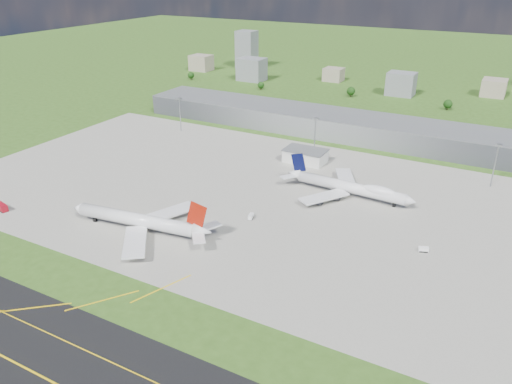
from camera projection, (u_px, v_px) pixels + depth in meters
The scene contains 24 objects.
ground at pixel (319, 138), 368.52m from camera, with size 1400.00×1400.00×0.00m, color #32541A.
taxiway at pixel (18, 364), 160.88m from camera, with size 1400.00×60.00×0.06m, color black.
apron at pixel (262, 196), 276.34m from camera, with size 360.00×190.00×0.08m, color gray.
terminal at pixel (327, 123), 377.36m from camera, with size 300.00×42.00×15.00m, color slate.
ops_building at pixel (305, 156), 322.60m from camera, with size 26.00×16.00×8.00m, color silver.
mast_west at pixel (180, 109), 376.41m from camera, with size 3.50×2.00×25.90m.
mast_center at pixel (315, 130), 328.84m from camera, with size 3.50×2.00×25.90m.
mast_east at pixel (496, 158), 281.26m from camera, with size 3.50×2.00×25.90m.
airliner_red_twin at pixel (142, 221), 238.14m from camera, with size 76.64×59.29×21.04m.
airliner_blue_quad at pixel (350, 187), 274.19m from camera, with size 74.91×58.68×19.56m.
fire_truck at pixel (2, 207), 259.98m from camera, with size 8.93×5.02×3.72m.
tug_yellow at pixel (183, 225), 244.06m from camera, with size 4.06×3.24×1.77m.
van_white_near at pixel (251, 217), 251.77m from camera, with size 3.08×5.03×2.41m.
van_white_far at pixel (423, 250), 223.03m from camera, with size 4.86×3.48×2.31m.
bldg_far_w at pixel (201, 63), 595.67m from camera, with size 24.00×20.00×18.00m, color gray.
bldg_w at pixel (252, 69), 543.84m from camera, with size 28.00×22.00×24.00m, color slate.
bldg_cw at pixel (334, 74), 543.27m from camera, with size 20.00×18.00×14.00m, color gray.
bldg_c at pixel (401, 84), 483.04m from camera, with size 26.00×20.00×22.00m, color slate.
bldg_ce at pixel (494, 88), 481.64m from camera, with size 22.00×24.00×16.00m, color gray.
bldg_tall_w at pixel (247, 49), 604.87m from camera, with size 22.00×20.00×44.00m, color slate.
tree_far_w at pixel (191, 75), 548.68m from camera, with size 7.20×7.20×8.80m.
tree_w at pixel (261, 85), 505.90m from camera, with size 6.75×6.75×8.25m.
tree_c at pixel (351, 91), 478.54m from camera, with size 8.10×8.10×9.90m.
tree_e at pixel (448, 104), 435.76m from camera, with size 7.65×7.65×9.35m.
Camera 1 is at (126.10, -181.36, 117.94)m, focal length 35.00 mm.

